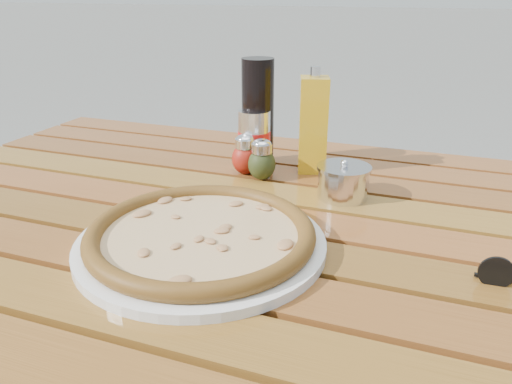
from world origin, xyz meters
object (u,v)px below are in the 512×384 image
(table, at_px, (252,253))
(plate, at_px, (201,243))
(parmesan_tin, at_px, (343,181))
(dark_bottle, at_px, (258,113))
(olive_oil_cruet, at_px, (313,125))
(oregano_shaker, at_px, (262,160))
(pizza, at_px, (201,234))
(soda_can, at_px, (254,140))
(pepper_shaker, at_px, (245,155))

(table, xyz_separation_m, plate, (-0.03, -0.14, 0.08))
(parmesan_tin, bearing_deg, dark_bottle, 149.68)
(olive_oil_cruet, bearing_deg, plate, -100.07)
(oregano_shaker, bearing_deg, plate, -87.65)
(pizza, bearing_deg, soda_can, 98.10)
(table, bearing_deg, dark_bottle, 107.79)
(dark_bottle, xyz_separation_m, parmesan_tin, (0.21, -0.12, -0.08))
(pizza, relative_size, pepper_shaker, 4.86)
(plate, relative_size, pepper_shaker, 4.39)
(dark_bottle, bearing_deg, pizza, -82.36)
(dark_bottle, height_order, parmesan_tin, dark_bottle)
(olive_oil_cruet, bearing_deg, dark_bottle, 179.32)
(table, distance_m, soda_can, 0.27)
(plate, bearing_deg, pizza, 0.00)
(plate, relative_size, pizza, 0.90)
(oregano_shaker, distance_m, dark_bottle, 0.12)
(pizza, bearing_deg, parmesan_tin, 58.94)
(table, height_order, dark_bottle, dark_bottle)
(table, relative_size, plate, 3.89)
(pizza, distance_m, pepper_shaker, 0.32)
(table, height_order, soda_can, soda_can)
(pepper_shaker, height_order, oregano_shaker, same)
(table, distance_m, pizza, 0.17)
(dark_bottle, bearing_deg, soda_can, -90.48)
(plate, xyz_separation_m, soda_can, (-0.05, 0.36, 0.05))
(olive_oil_cruet, bearing_deg, table, -99.65)
(plate, distance_m, oregano_shaker, 0.30)
(pepper_shaker, bearing_deg, plate, -80.18)
(plate, distance_m, pizza, 0.02)
(pizza, relative_size, parmesan_tin, 3.57)
(oregano_shaker, height_order, parmesan_tin, oregano_shaker)
(pepper_shaker, distance_m, dark_bottle, 0.10)
(table, relative_size, dark_bottle, 6.36)
(pizza, relative_size, soda_can, 3.32)
(oregano_shaker, relative_size, parmesan_tin, 0.73)
(table, height_order, parmesan_tin, parmesan_tin)
(plate, bearing_deg, olive_oil_cruet, 79.93)
(soda_can, xyz_separation_m, olive_oil_cruet, (0.12, 0.02, 0.04))
(pizza, height_order, oregano_shaker, oregano_shaker)
(pizza, bearing_deg, dark_bottle, 97.64)
(pepper_shaker, xyz_separation_m, olive_oil_cruet, (0.12, 0.06, 0.06))
(pepper_shaker, relative_size, oregano_shaker, 1.00)
(plate, relative_size, parmesan_tin, 3.22)
(pepper_shaker, bearing_deg, pizza, -80.18)
(pepper_shaker, height_order, olive_oil_cruet, olive_oil_cruet)
(dark_bottle, height_order, olive_oil_cruet, dark_bottle)
(soda_can, bearing_deg, pizza, -81.90)
(pepper_shaker, height_order, parmesan_tin, pepper_shaker)
(dark_bottle, height_order, soda_can, dark_bottle)
(pepper_shaker, bearing_deg, olive_oil_cruet, 27.19)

